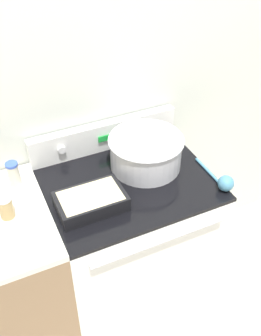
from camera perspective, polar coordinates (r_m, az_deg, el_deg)
kitchen_wall at (r=1.96m, az=-4.77°, el=11.09°), size 8.00×0.05×2.50m
stove_range at (r=2.20m, az=-0.30°, el=-11.18°), size 0.79×0.66×0.95m
control_panel at (r=2.03m, az=-3.81°, el=4.68°), size 0.79×0.07×0.15m
side_counter at (r=2.12m, az=-17.67°, el=-16.45°), size 0.55×0.63×0.96m
mixing_bowl at (r=1.90m, az=2.24°, el=2.53°), size 0.37×0.37×0.16m
casserole_dish at (r=1.71m, az=-5.78°, el=-4.74°), size 0.30×0.19×0.07m
ladle at (r=1.85m, az=13.43°, el=-2.02°), size 0.08×0.28×0.08m
spice_jar_blue_cap at (r=1.87m, az=-16.61°, el=-0.81°), size 0.06×0.06×0.12m
spice_jar_white_cap at (r=1.72m, az=-17.66°, el=-5.40°), size 0.06×0.06×0.11m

